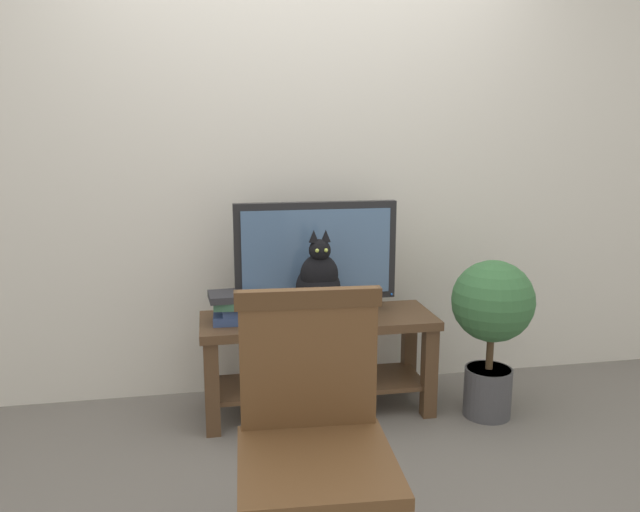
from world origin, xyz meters
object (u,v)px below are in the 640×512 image
at_px(tv, 316,257).
at_px(cat, 319,281).
at_px(wooden_chair, 313,423).
at_px(book_stack, 236,307).
at_px(media_box, 318,315).
at_px(potted_plant, 492,318).
at_px(tv_stand, 318,346).

relative_size(tv, cat, 2.05).
relative_size(wooden_chair, book_stack, 3.77).
bearing_deg(media_box, potted_plant, -8.79).
height_order(media_box, book_stack, book_stack).
xyz_separation_m(tv_stand, book_stack, (-0.41, -0.02, 0.24)).
bearing_deg(potted_plant, media_box, 171.21).
xyz_separation_m(wooden_chair, potted_plant, (1.08, 1.00, -0.03)).
relative_size(media_box, cat, 1.04).
bearing_deg(media_box, wooden_chair, -101.10).
bearing_deg(tv_stand, tv, 89.98).
distance_m(tv_stand, cat, 0.38).
bearing_deg(book_stack, cat, -9.82).
relative_size(tv_stand, media_box, 2.82).
relative_size(tv, book_stack, 3.29).
bearing_deg(book_stack, potted_plant, -8.54).
distance_m(tv, book_stack, 0.47).
xyz_separation_m(tv_stand, tv, (0.00, 0.06, 0.45)).
bearing_deg(potted_plant, tv, 162.28).
height_order(cat, wooden_chair, cat).
bearing_deg(tv_stand, media_box, -100.42).
relative_size(tv, potted_plant, 1.01).
height_order(tv, cat, tv).
distance_m(tv, cat, 0.17).
xyz_separation_m(tv_stand, cat, (-0.01, -0.09, 0.36)).
distance_m(media_box, wooden_chair, 1.16).
relative_size(cat, book_stack, 1.60).
bearing_deg(cat, potted_plant, -7.94).
bearing_deg(potted_plant, book_stack, 171.46).
height_order(wooden_chair, potted_plant, wooden_chair).
bearing_deg(wooden_chair, media_box, 78.90).
relative_size(media_box, book_stack, 1.67).
bearing_deg(tv_stand, wooden_chair, -101.05).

